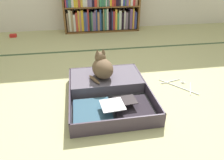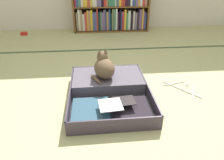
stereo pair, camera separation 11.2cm
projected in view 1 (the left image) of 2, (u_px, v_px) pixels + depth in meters
name	position (u px, v px, depth m)	size (l,w,h in m)	color
ground_plane	(124.00, 99.00, 1.90)	(10.00, 10.00, 0.00)	#BAB681
tatami_border	(105.00, 50.00, 2.98)	(4.80, 0.05, 0.00)	#3B5234
bookshelf	(101.00, 7.00, 3.64)	(1.32, 0.29, 0.86)	brown
open_suitcase	(108.00, 89.00, 1.95)	(0.71, 0.89, 0.12)	#3E3344
black_cat	(102.00, 67.00, 1.96)	(0.26, 0.31, 0.27)	brown
clothes_hanger	(180.00, 85.00, 2.10)	(0.31, 0.34, 0.01)	silver
small_red_pouch	(13.00, 36.00, 3.48)	(0.10, 0.07, 0.05)	red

